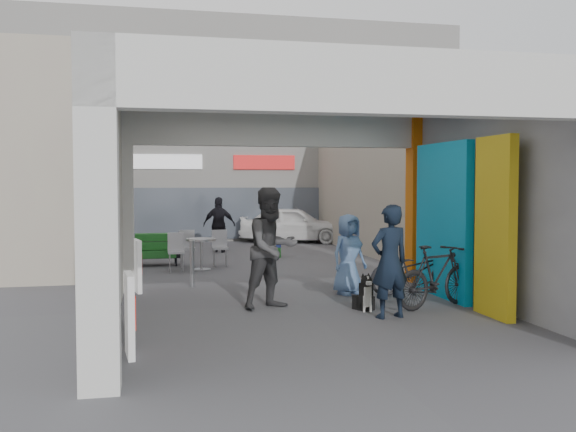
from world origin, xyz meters
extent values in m
plane|color=#4E4E52|center=(0.00, 0.00, 0.00)|extent=(90.00, 90.00, 0.00)
cube|color=silver|center=(-3.00, -4.00, 1.75)|extent=(0.40, 0.40, 3.50)
cube|color=silver|center=(-3.00, 2.00, 1.75)|extent=(0.40, 0.40, 3.50)
cube|color=orange|center=(3.00, 2.00, 1.75)|extent=(0.40, 0.40, 3.50)
plane|color=beige|center=(-3.00, -1.00, 1.75)|extent=(0.00, 6.40, 6.40)
plane|color=#9D9EA2|center=(3.00, -1.00, 1.75)|extent=(0.00, 6.40, 6.40)
cube|color=#0C95C5|center=(2.70, 0.20, 1.40)|extent=(0.15, 2.00, 2.80)
cube|color=gold|center=(2.70, -1.60, 1.40)|extent=(0.15, 1.00, 2.80)
plane|color=#AFAFAA|center=(0.00, -1.00, 3.50)|extent=(6.40, 6.40, 0.00)
cube|color=silver|center=(0.00, 2.05, 3.15)|extent=(6.40, 0.30, 0.70)
cube|color=silver|center=(0.00, -4.05, 3.15)|extent=(6.40, 0.30, 0.70)
cube|color=silver|center=(0.00, 2.22, 3.10)|extent=(4.20, 0.05, 0.55)
cube|color=white|center=(0.00, 14.00, 4.00)|extent=(18.00, 4.00, 8.00)
cube|color=#515966|center=(0.00, 11.95, 1.00)|extent=(16.20, 0.06, 1.80)
cube|color=white|center=(-2.00, 11.96, 2.80)|extent=(2.60, 0.06, 0.50)
cube|color=red|center=(1.50, 11.96, 2.80)|extent=(2.20, 0.06, 0.50)
cube|color=#A59E89|center=(-4.50, 7.50, 2.50)|extent=(2.00, 9.00, 5.00)
cube|color=#A59E89|center=(4.50, 7.50, 2.50)|extent=(2.00, 9.00, 5.00)
cylinder|color=#999BA1|center=(-1.69, 2.25, 0.47)|extent=(0.09, 0.09, 0.95)
cylinder|color=#999BA1|center=(-0.04, 2.24, 0.41)|extent=(0.09, 0.09, 0.82)
cylinder|color=#999BA1|center=(1.58, 2.22, 0.41)|extent=(0.09, 0.09, 0.83)
cube|color=silver|center=(-2.75, -2.73, 0.50)|extent=(0.14, 0.56, 1.00)
cube|color=red|center=(-2.71, -2.73, 0.55)|extent=(0.08, 0.39, 0.40)
cube|color=silver|center=(-2.75, 1.90, 0.50)|extent=(0.19, 0.55, 1.00)
cube|color=red|center=(-2.71, 1.90, 0.55)|extent=(0.12, 0.39, 0.40)
cylinder|color=#A8A8AD|center=(-1.30, 4.77, 0.36)|extent=(0.06, 0.06, 0.72)
cylinder|color=#A8A8AD|center=(-1.30, 4.77, 0.01)|extent=(0.44, 0.44, 0.02)
cylinder|color=#A8A8AD|center=(-1.30, 4.77, 0.72)|extent=(0.70, 0.70, 0.05)
cube|color=#A8A8AD|center=(-1.91, 4.57, 0.23)|extent=(0.38, 0.38, 0.45)
cube|color=#A8A8AD|center=(-1.91, 4.75, 0.67)|extent=(0.38, 0.05, 0.45)
cube|color=#A8A8AD|center=(-0.80, 5.28, 0.23)|extent=(0.38, 0.38, 0.45)
cube|color=#A8A8AD|center=(-0.80, 5.46, 0.67)|extent=(0.38, 0.05, 0.45)
cube|color=#A8A8AD|center=(-1.61, 5.38, 0.23)|extent=(0.38, 0.38, 0.45)
cube|color=#A8A8AD|center=(-1.61, 5.56, 0.67)|extent=(0.38, 0.05, 0.45)
cube|color=black|center=(-2.37, 5.82, 0.15)|extent=(1.20, 0.60, 0.30)
cube|color=#1C601B|center=(-2.37, 5.67, 0.30)|extent=(1.00, 0.35, 0.18)
cube|color=#1C601B|center=(-2.37, 5.82, 0.50)|extent=(1.00, 0.35, 0.18)
cube|color=#1C601B|center=(-2.37, 5.97, 0.70)|extent=(1.00, 0.35, 0.18)
cube|color=#1C601B|center=(0.85, 6.97, 0.14)|extent=(0.50, 0.42, 0.28)
cube|color=navy|center=(0.85, 6.97, 0.42)|extent=(0.50, 0.42, 0.28)
cube|color=black|center=(0.91, -0.64, 0.11)|extent=(0.23, 0.31, 0.23)
cube|color=black|center=(0.91, -0.76, 0.29)|extent=(0.18, 0.15, 0.34)
cube|color=silver|center=(0.91, -0.85, 0.25)|extent=(0.14, 0.03, 0.33)
cylinder|color=silver|center=(0.86, -0.83, 0.13)|extent=(0.04, 0.04, 0.27)
cylinder|color=silver|center=(0.96, -0.83, 0.13)|extent=(0.04, 0.04, 0.27)
sphere|color=black|center=(0.91, -0.78, 0.50)|extent=(0.18, 0.18, 0.18)
cube|color=silver|center=(0.91, -0.87, 0.48)|extent=(0.08, 0.11, 0.06)
cone|color=black|center=(0.86, -0.74, 0.58)|extent=(0.07, 0.07, 0.08)
cone|color=black|center=(0.96, -0.74, 0.58)|extent=(0.07, 0.07, 0.08)
imported|color=black|center=(1.09, -1.32, 0.87)|extent=(0.71, 0.54, 1.75)
imported|color=#3F3F41|center=(-0.53, -0.19, 1.00)|extent=(1.20, 1.09, 2.00)
imported|color=#6185BD|center=(1.11, 0.83, 0.75)|extent=(0.86, 0.72, 1.50)
imported|color=black|center=(-0.48, 8.51, 0.83)|extent=(1.05, 0.70, 1.65)
imported|color=black|center=(2.30, 0.46, 0.46)|extent=(1.78, 0.69, 0.92)
imported|color=black|center=(2.15, -0.73, 0.53)|extent=(1.82, 1.12, 1.06)
imported|color=white|center=(2.38, 11.20, 0.63)|extent=(3.97, 2.57, 1.26)
camera|label=1|loc=(-2.50, -10.55, 2.08)|focal=40.00mm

